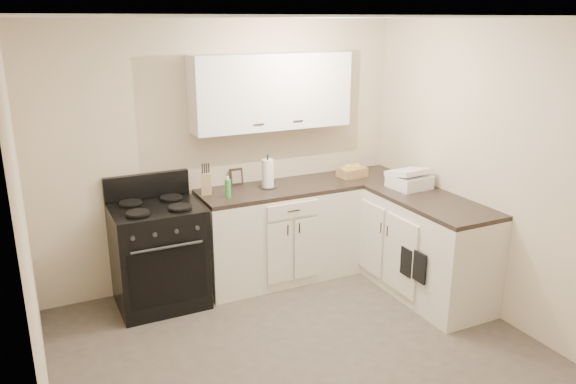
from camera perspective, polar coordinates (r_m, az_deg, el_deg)
name	(u,v)px	position (r m, az deg, el deg)	size (l,w,h in m)	color
floor	(313,365)	(4.41, 2.52, -17.19)	(3.60, 3.60, 0.00)	#473F38
ceiling	(318,17)	(3.64, 3.05, 17.31)	(3.60, 3.60, 0.00)	white
wall_back	(225,154)	(5.44, -6.37, 3.87)	(3.60, 3.60, 0.00)	beige
wall_right	(508,177)	(4.94, 21.44, 1.42)	(3.60, 3.60, 0.00)	beige
wall_left	(28,254)	(3.42, -24.88, -5.73)	(3.60, 3.60, 0.00)	beige
wall_front	(525,335)	(2.56, 22.95, -13.25)	(3.60, 3.60, 0.00)	beige
base_cabinets_back	(279,235)	(5.56, -0.91, -4.35)	(1.55, 0.60, 0.90)	silver
base_cabinets_right	(408,239)	(5.58, 12.07, -4.69)	(0.60, 1.90, 0.90)	silver
countertop_back	(279,189)	(5.41, -0.94, 0.29)	(1.55, 0.60, 0.04)	black
countertop_right	(411,193)	(5.42, 12.38, -0.07)	(0.60, 1.90, 0.04)	black
upper_cabinets	(272,91)	(5.35, -1.67, 10.18)	(1.55, 0.30, 0.70)	white
stove	(159,256)	(5.18, -12.99, -6.36)	(0.77, 0.66, 0.93)	black
knife_block	(206,184)	(5.21, -8.30, 0.85)	(0.09, 0.08, 0.20)	#D0B180
paper_towel	(268,174)	(5.36, -2.06, 1.87)	(0.11, 0.11, 0.27)	white
soap_bottle	(228,188)	(5.10, -6.13, 0.36)	(0.06, 0.06, 0.17)	green
picture_frame	(236,177)	(5.49, -5.27, 1.56)	(0.13, 0.02, 0.16)	black
wicker_basket	(352,172)	(5.80, 6.51, 2.01)	(0.28, 0.18, 0.09)	tan
countertop_grill	(409,181)	(5.49, 12.22, 1.06)	(0.34, 0.32, 0.13)	white
oven_mitt_near	(420,267)	(4.97, 13.23, -7.45)	(0.02, 0.16, 0.27)	black
oven_mitt_far	(406,262)	(5.11, 11.94, -6.97)	(0.02, 0.15, 0.26)	black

